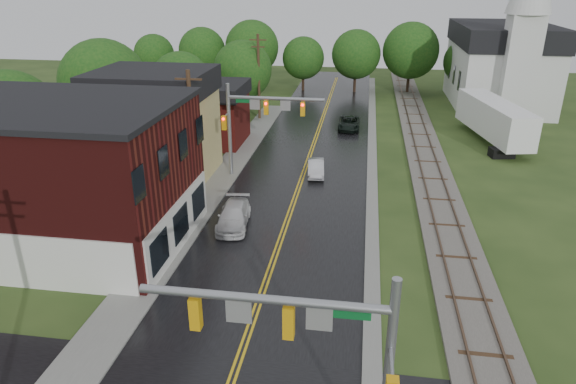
% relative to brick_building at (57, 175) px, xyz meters
% --- Properties ---
extents(main_road, '(10.00, 90.00, 0.02)m').
position_rel_brick_building_xyz_m(main_road, '(12.48, 15.00, -4.15)').
color(main_road, black).
rests_on(main_road, ground).
extents(curb_right, '(0.80, 70.00, 0.12)m').
position_rel_brick_building_xyz_m(curb_right, '(17.88, 20.00, -4.15)').
color(curb_right, gray).
rests_on(curb_right, ground).
extents(sidewalk_left, '(2.40, 50.00, 0.12)m').
position_rel_brick_building_xyz_m(sidewalk_left, '(6.28, 10.00, -4.15)').
color(sidewalk_left, gray).
rests_on(sidewalk_left, ground).
extents(brick_building, '(14.30, 10.30, 8.30)m').
position_rel_brick_building_xyz_m(brick_building, '(0.00, 0.00, 0.00)').
color(brick_building, '#45100E').
rests_on(brick_building, ground).
extents(yellow_house, '(8.00, 7.00, 6.40)m').
position_rel_brick_building_xyz_m(yellow_house, '(1.48, 11.00, -0.95)').
color(yellow_house, tan).
rests_on(yellow_house, ground).
extents(darkred_building, '(7.00, 6.00, 4.40)m').
position_rel_brick_building_xyz_m(darkred_building, '(2.48, 20.00, -1.95)').
color(darkred_building, '#3F0F0C').
rests_on(darkred_building, ground).
extents(church, '(10.40, 18.40, 20.00)m').
position_rel_brick_building_xyz_m(church, '(32.48, 38.74, 1.68)').
color(church, silver).
rests_on(church, ground).
extents(railroad, '(3.20, 80.00, 0.30)m').
position_rel_brick_building_xyz_m(railroad, '(22.48, 20.00, -4.05)').
color(railroad, '#59544C').
rests_on(railroad, ground).
extents(traffic_signal_near, '(7.34, 0.30, 7.20)m').
position_rel_brick_building_xyz_m(traffic_signal_near, '(15.96, -13.00, 0.82)').
color(traffic_signal_near, gray).
rests_on(traffic_signal_near, ground).
extents(traffic_signal_far, '(7.34, 0.43, 7.20)m').
position_rel_brick_building_xyz_m(traffic_signal_far, '(9.01, 12.00, 0.82)').
color(traffic_signal_far, gray).
rests_on(traffic_signal_far, ground).
extents(utility_pole_b, '(1.80, 0.28, 9.00)m').
position_rel_brick_building_xyz_m(utility_pole_b, '(5.68, 7.00, 0.57)').
color(utility_pole_b, '#382616').
rests_on(utility_pole_b, ground).
extents(utility_pole_c, '(1.80, 0.28, 9.00)m').
position_rel_brick_building_xyz_m(utility_pole_c, '(5.68, 29.00, 0.57)').
color(utility_pole_c, '#382616').
rests_on(utility_pole_c, ground).
extents(tree_left_a, '(6.80, 6.80, 8.67)m').
position_rel_brick_building_xyz_m(tree_left_a, '(-7.36, 6.90, 0.96)').
color(tree_left_a, black).
rests_on(tree_left_a, ground).
extents(tree_left_b, '(7.60, 7.60, 9.69)m').
position_rel_brick_building_xyz_m(tree_left_b, '(-5.36, 16.90, 1.57)').
color(tree_left_b, black).
rests_on(tree_left_b, ground).
extents(tree_left_c, '(6.00, 6.00, 7.65)m').
position_rel_brick_building_xyz_m(tree_left_c, '(-1.36, 24.90, 0.36)').
color(tree_left_c, black).
rests_on(tree_left_c, ground).
extents(tree_left_e, '(6.40, 6.40, 8.16)m').
position_rel_brick_building_xyz_m(tree_left_e, '(3.64, 30.90, 0.66)').
color(tree_left_e, black).
rests_on(tree_left_e, ground).
extents(suv_dark, '(2.11, 4.55, 1.26)m').
position_rel_brick_building_xyz_m(suv_dark, '(15.51, 26.46, -3.52)').
color(suv_dark, black).
rests_on(suv_dark, ground).
extents(sedan_silver, '(1.61, 3.67, 1.17)m').
position_rel_brick_building_xyz_m(sedan_silver, '(13.48, 12.95, -3.57)').
color(sedan_silver, silver).
rests_on(sedan_silver, ground).
extents(pickup_white, '(2.30, 4.68, 1.31)m').
position_rel_brick_building_xyz_m(pickup_white, '(9.28, 3.29, -3.50)').
color(pickup_white, silver).
rests_on(pickup_white, ground).
extents(semi_trailer, '(4.98, 12.42, 3.83)m').
position_rel_brick_building_xyz_m(semi_trailer, '(28.95, 24.12, -1.87)').
color(semi_trailer, black).
rests_on(semi_trailer, ground).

